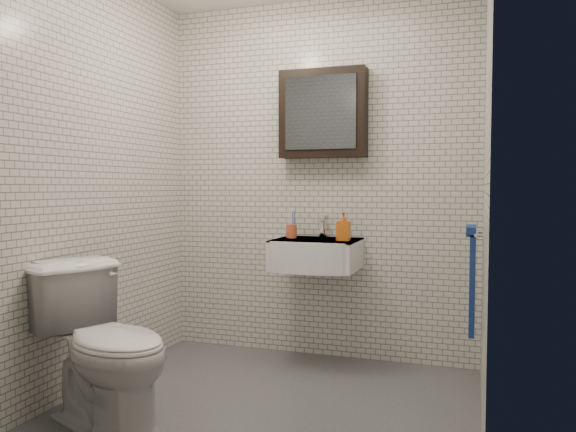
{
  "coord_description": "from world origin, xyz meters",
  "views": [
    {
      "loc": [
        1.07,
        -2.82,
        1.2
      ],
      "look_at": [
        -0.04,
        0.45,
        1.02
      ],
      "focal_mm": 35.0,
      "sensor_mm": 36.0,
      "label": 1
    }
  ],
  "objects": [
    {
      "name": "toilet",
      "position": [
        -0.67,
        -0.51,
        0.41
      ],
      "size": [
        0.91,
        0.73,
        0.82
      ],
      "primitive_type": "imported",
      "rotation": [
        0.0,
        0.0,
        1.18
      ],
      "color": "white",
      "rests_on": "ground"
    },
    {
      "name": "washbasin",
      "position": [
        0.05,
        0.73,
        0.76
      ],
      "size": [
        0.55,
        0.5,
        0.2
      ],
      "color": "white",
      "rests_on": "room_shell"
    },
    {
      "name": "ground",
      "position": [
        0.0,
        0.0,
        0.01
      ],
      "size": [
        2.2,
        2.0,
        0.01
      ],
      "primitive_type": "cube",
      "color": "#4B4D52",
      "rests_on": "ground"
    },
    {
      "name": "room_shell",
      "position": [
        0.0,
        0.0,
        1.47
      ],
      "size": [
        2.22,
        2.02,
        2.51
      ],
      "color": "silver",
      "rests_on": "ground"
    },
    {
      "name": "faucet",
      "position": [
        0.05,
        0.93,
        0.92
      ],
      "size": [
        0.06,
        0.2,
        0.15
      ],
      "color": "silver",
      "rests_on": "washbasin"
    },
    {
      "name": "mirror_cabinet",
      "position": [
        0.05,
        0.93,
        1.7
      ],
      "size": [
        0.6,
        0.15,
        0.6
      ],
      "color": "black",
      "rests_on": "room_shell"
    },
    {
      "name": "soap_bottle",
      "position": [
        0.24,
        0.74,
        0.94
      ],
      "size": [
        0.09,
        0.09,
        0.19
      ],
      "primitive_type": "imported",
      "rotation": [
        0.0,
        0.0,
        0.05
      ],
      "color": "orange",
      "rests_on": "washbasin"
    },
    {
      "name": "towel_rail",
      "position": [
        1.04,
        0.35,
        0.72
      ],
      "size": [
        0.09,
        0.3,
        0.58
      ],
      "color": "silver",
      "rests_on": "room_shell"
    },
    {
      "name": "toothbrush_cup",
      "position": [
        -0.14,
        0.82,
        0.9
      ],
      "size": [
        0.1,
        0.1,
        0.2
      ],
      "rotation": [
        0.0,
        0.0,
        0.42
      ],
      "color": "#D25634",
      "rests_on": "washbasin"
    }
  ]
}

